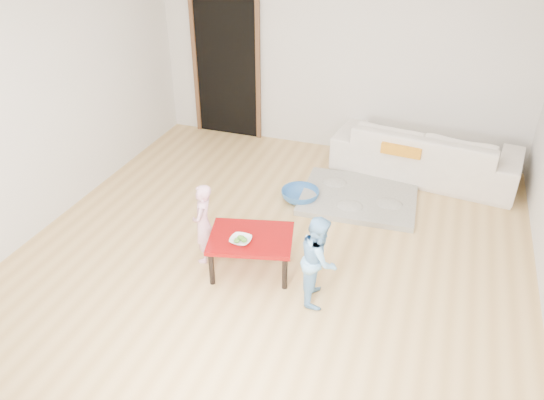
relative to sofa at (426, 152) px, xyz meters
The scene contains 13 objects.
floor 2.43m from the sofa, 121.57° to the right, with size 5.00×5.00×0.01m, color tan.
back_wall 1.65m from the sofa, 160.34° to the left, with size 5.00×0.02×2.60m, color beige.
left_wall 4.39m from the sofa, 151.40° to the right, with size 0.02×5.00×2.60m, color beige.
doorway 2.97m from the sofa, behind, with size 1.02×0.08×2.11m, color brown, non-canonical shape.
sofa is the anchor object (origin of this frame).
cushion 0.40m from the sofa, 135.01° to the right, with size 0.47×0.42×0.13m, color orange.
red_table 2.88m from the sofa, 118.48° to the right, with size 0.78×0.58×0.39m, color maroon, non-canonical shape.
bowl 3.01m from the sofa, 118.31° to the right, with size 0.20×0.20×0.05m, color white.
broccoli 3.01m from the sofa, 118.31° to the right, with size 0.12×0.12×0.06m, color #2D5919, non-canonical shape.
child_pink 3.13m from the sofa, 126.68° to the right, with size 0.30×0.20×0.83m, color #D15F84.
child_blue 2.79m from the sofa, 103.94° to the right, with size 0.41×0.32×0.85m, color #6CBEFA.
basin 1.74m from the sofa, 138.85° to the right, with size 0.44×0.44×0.14m, color #2C64A9.
blanket 1.14m from the sofa, 126.16° to the right, with size 1.32×1.10×0.07m, color #AFA99A, non-canonical shape.
Camera 1 is at (1.40, -4.25, 3.23)m, focal length 35.00 mm.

